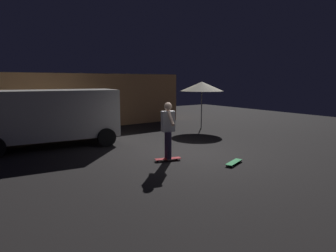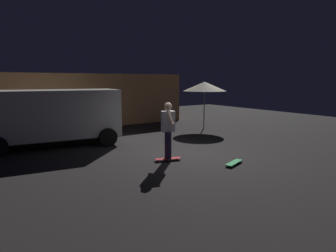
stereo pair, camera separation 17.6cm
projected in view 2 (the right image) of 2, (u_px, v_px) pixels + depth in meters
The scene contains 7 objects.
ground_plane at pixel (183, 155), 9.14m from camera, with size 28.00×28.00×0.00m, color black.
low_building at pixel (67, 100), 15.08m from camera, with size 12.12×3.61×2.70m.
parked_van at pixel (52, 114), 10.33m from camera, with size 4.82×2.75×2.03m.
patio_umbrella at pixel (205, 86), 13.95m from camera, with size 2.10×2.10×2.30m.
skateboard_ridden at pixel (168, 159), 8.50m from camera, with size 0.80×0.43×0.07m.
skateboard_spare at pixel (234, 163), 8.11m from camera, with size 0.80×0.44×0.07m.
skater at pixel (168, 126), 8.34m from camera, with size 0.43×0.96×1.67m.
Camera 2 is at (-5.41, -7.06, 2.38)m, focal length 30.48 mm.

